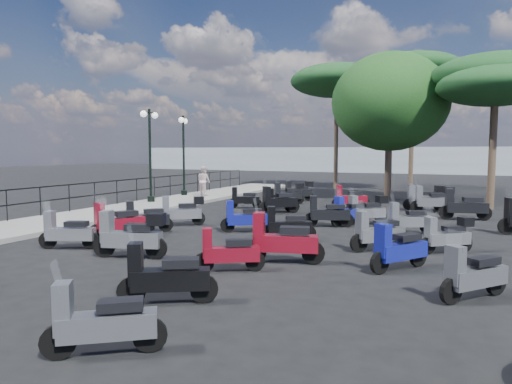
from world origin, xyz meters
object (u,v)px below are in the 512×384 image
at_px(scooter_4, 244,199).
at_px(scooter_20, 287,226).
at_px(scooter_16, 367,210).
at_px(scooter_10, 278,201).
at_px(scooter_9, 146,219).
at_px(scooter_26, 378,233).
at_px(scooter_13, 228,252).
at_px(scooter_2, 117,223).
at_px(scooter_5, 298,191).
at_px(scooter_19, 398,249).
at_px(lamp_post_2, 184,150).
at_px(scooter_23, 433,200).
at_px(scooter_14, 282,241).
at_px(scooter_29, 464,206).
at_px(pine_1, 495,77).
at_px(pine_3, 496,87).
at_px(scooter_21, 328,213).
at_px(pine_0, 414,70).
at_px(scooter_7, 131,236).
at_px(scooter_22, 408,220).
at_px(scooter_11, 281,200).
at_px(scooter_27, 447,236).
at_px(pine_2, 337,81).
at_px(lamp_post_1, 150,149).
at_px(scooter_31, 276,202).
at_px(scooter_25, 473,275).
at_px(scooter_32, 425,198).
at_px(scooter_18, 101,323).
at_px(scooter_15, 350,212).
at_px(broadleaf_tree, 390,102).
at_px(scooter_12, 165,277).
at_px(scooter_1, 68,232).
at_px(scooter_8, 245,218).
at_px(scooter_3, 182,211).
at_px(scooter_17, 350,198).
at_px(scooter_30, 288,194).

distance_m(scooter_4, scooter_20, 7.48).
bearing_deg(scooter_16, scooter_10, 30.08).
distance_m(scooter_9, scooter_26, 7.08).
bearing_deg(scooter_9, scooter_13, -169.31).
distance_m(scooter_2, scooter_5, 11.83).
bearing_deg(scooter_19, scooter_26, -33.66).
height_order(lamp_post_2, scooter_23, lamp_post_2).
bearing_deg(scooter_14, scooter_13, 130.44).
relative_size(scooter_14, scooter_29, 1.00).
xyz_separation_m(scooter_14, pine_1, (4.82, 14.24, 5.43)).
height_order(scooter_13, pine_3, pine_3).
xyz_separation_m(scooter_21, pine_0, (1.09, 14.77, 7.02)).
relative_size(scooter_7, scooter_22, 1.22).
bearing_deg(scooter_11, scooter_27, -157.96).
height_order(scooter_26, pine_2, pine_2).
relative_size(lamp_post_1, scooter_9, 3.37).
height_order(scooter_16, scooter_31, scooter_16).
height_order(scooter_5, scooter_11, scooter_5).
bearing_deg(lamp_post_1, scooter_7, -61.07).
bearing_deg(pine_2, scooter_25, -69.39).
bearing_deg(scooter_32, scooter_10, 102.64).
bearing_deg(scooter_7, scooter_26, -75.26).
bearing_deg(scooter_21, scooter_20, 150.79).
xyz_separation_m(scooter_9, scooter_13, (4.53, -2.97, -0.03)).
bearing_deg(lamp_post_2, scooter_18, -81.99).
relative_size(scooter_15, pine_2, 0.16).
distance_m(scooter_2, broadleaf_tree, 16.00).
height_order(scooter_12, scooter_18, scooter_12).
bearing_deg(scooter_12, scooter_7, 18.38).
height_order(scooter_1, scooter_29, scooter_29).
height_order(scooter_10, scooter_21, scooter_10).
height_order(scooter_23, pine_0, pine_0).
distance_m(scooter_8, scooter_20, 1.88).
distance_m(scooter_3, scooter_29, 10.41).
distance_m(scooter_7, scooter_10, 8.74).
height_order(scooter_17, scooter_30, scooter_17).
distance_m(lamp_post_1, scooter_3, 6.95).
distance_m(scooter_9, scooter_29, 11.55).
bearing_deg(scooter_32, scooter_12, 147.42).
bearing_deg(scooter_1, scooter_32, -56.03).
xyz_separation_m(lamp_post_1, scooter_13, (9.11, -9.18, -2.24)).
xyz_separation_m(scooter_23, broadleaf_tree, (-2.49, 4.26, 4.54)).
height_order(scooter_13, scooter_31, scooter_13).
bearing_deg(scooter_9, scooter_31, -62.26).
height_order(scooter_4, scooter_5, scooter_5).
height_order(scooter_15, scooter_30, scooter_30).
bearing_deg(scooter_3, scooter_32, -80.06).
bearing_deg(scooter_32, scooter_27, 166.76).
bearing_deg(broadleaf_tree, scooter_1, -109.88).
height_order(scooter_1, pine_3, pine_3).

